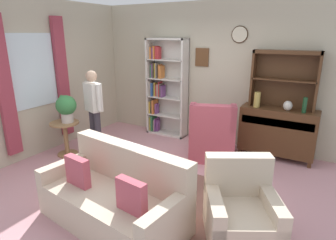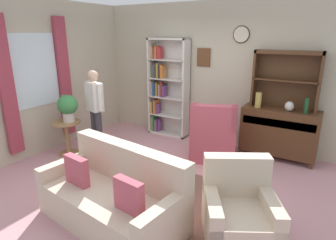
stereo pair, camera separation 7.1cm
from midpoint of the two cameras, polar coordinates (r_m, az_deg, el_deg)
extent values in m
cube|color=#C68C93|center=(4.53, -2.88, -12.16)|extent=(5.40, 4.60, 0.02)
cube|color=#BCB299|center=(5.91, 8.28, 9.13)|extent=(5.00, 0.06, 2.80)
cylinder|color=beige|center=(5.63, 13.83, 16.33)|extent=(0.28, 0.03, 0.28)
torus|color=#382314|center=(5.63, 13.83, 16.33)|extent=(0.31, 0.02, 0.31)
cube|color=brown|center=(5.90, 6.49, 12.41)|extent=(0.28, 0.03, 0.36)
cube|color=#BCB299|center=(5.79, -24.87, 7.58)|extent=(0.06, 4.20, 2.80)
cube|color=silver|center=(5.67, -25.82, 8.83)|extent=(0.02, 0.90, 1.30)
cube|color=#9E3847|center=(5.35, -30.29, 5.62)|extent=(0.08, 0.24, 2.30)
cube|color=#9E3847|center=(6.00, -20.77, 7.85)|extent=(0.08, 0.24, 2.30)
cube|color=brown|center=(4.21, -2.79, -14.39)|extent=(2.38, 1.61, 0.01)
cube|color=silver|center=(6.41, -3.92, 6.72)|extent=(0.04, 0.30, 2.10)
cube|color=silver|center=(5.98, 2.99, 5.99)|extent=(0.04, 0.30, 2.10)
cube|color=silver|center=(6.08, -0.61, 15.96)|extent=(0.90, 0.30, 0.04)
cube|color=silver|center=(6.46, -0.56, -2.64)|extent=(0.90, 0.30, 0.04)
cube|color=silver|center=(6.31, 0.08, 6.59)|extent=(0.90, 0.01, 2.10)
cube|color=silver|center=(6.33, -0.57, 0.98)|extent=(0.86, 0.30, 0.02)
cube|color=gold|center=(6.58, -3.56, -0.65)|extent=(0.04, 0.15, 0.30)
cube|color=#337247|center=(6.55, -3.20, -0.50)|extent=(0.03, 0.23, 0.35)
cube|color=gray|center=(6.54, -2.84, -0.99)|extent=(0.04, 0.16, 0.25)
cube|color=#723F7F|center=(6.51, -2.58, -0.84)|extent=(0.02, 0.21, 0.29)
cube|color=#723F7F|center=(6.50, -2.31, -1.04)|extent=(0.04, 0.11, 0.26)
cube|color=silver|center=(6.23, -0.58, 4.55)|extent=(0.86, 0.30, 0.02)
cube|color=gold|center=(6.47, -3.66, 2.63)|extent=(0.04, 0.17, 0.27)
cube|color=#3F3833|center=(6.44, -3.30, 2.92)|extent=(0.04, 0.16, 0.35)
cube|color=#CC7233|center=(6.42, -2.97, 2.71)|extent=(0.04, 0.23, 0.31)
cube|color=#723F7F|center=(6.40, -2.58, 2.31)|extent=(0.04, 0.12, 0.23)
cube|color=silver|center=(6.15, -0.59, 8.23)|extent=(0.86, 0.30, 0.02)
cube|color=gray|center=(6.38, -3.74, 6.41)|extent=(0.03, 0.16, 0.33)
cube|color=gray|center=(6.37, -3.49, 6.25)|extent=(0.02, 0.19, 0.30)
cube|color=#284C8C|center=(6.35, -3.20, 6.20)|extent=(0.04, 0.22, 0.29)
cube|color=gold|center=(6.32, -2.86, 6.20)|extent=(0.04, 0.10, 0.30)
cube|color=#B22D33|center=(6.30, -2.48, 5.97)|extent=(0.04, 0.11, 0.26)
cube|color=gray|center=(6.28, -2.15, 6.00)|extent=(0.03, 0.16, 0.27)
cube|color=#B22D33|center=(6.25, -1.89, 6.22)|extent=(0.03, 0.15, 0.33)
cube|color=#3F3833|center=(6.24, -1.59, 6.03)|extent=(0.03, 0.17, 0.29)
cube|color=#723F7F|center=(6.22, -1.31, 5.81)|extent=(0.02, 0.19, 0.25)
cube|color=silver|center=(6.10, -0.60, 11.98)|extent=(0.86, 0.30, 0.02)
cube|color=gray|center=(6.32, -3.83, 10.08)|extent=(0.03, 0.21, 0.34)
cube|color=#337247|center=(6.31, -3.57, 9.73)|extent=(0.03, 0.11, 0.27)
cube|color=#723F7F|center=(6.29, -3.31, 9.86)|extent=(0.03, 0.12, 0.30)
cube|color=#3F3833|center=(6.27, -3.03, 9.89)|extent=(0.03, 0.17, 0.31)
cube|color=gold|center=(6.24, -2.74, 9.89)|extent=(0.04, 0.12, 0.31)
cube|color=gray|center=(6.23, -2.47, 9.91)|extent=(0.02, 0.15, 0.32)
cube|color=#3F3833|center=(6.21, -2.22, 9.69)|extent=(0.02, 0.19, 0.28)
cube|color=#CC7233|center=(6.19, -1.92, 9.73)|extent=(0.03, 0.13, 0.29)
cube|color=#CC7233|center=(6.17, -1.58, 9.60)|extent=(0.04, 0.17, 0.27)
cube|color=gray|center=(6.28, -3.91, 13.69)|extent=(0.03, 0.12, 0.33)
cube|color=#CC7233|center=(6.27, -3.63, 13.32)|extent=(0.04, 0.14, 0.25)
cube|color=#723F7F|center=(6.24, -3.23, 13.23)|extent=(0.04, 0.12, 0.23)
cube|color=#CC7233|center=(6.22, -2.89, 13.39)|extent=(0.03, 0.17, 0.27)
cube|color=#B22D33|center=(6.19, -2.50, 13.37)|extent=(0.04, 0.12, 0.27)
cube|color=#B22D33|center=(6.17, -2.14, 13.28)|extent=(0.04, 0.12, 0.25)
cube|color=#4C2D19|center=(5.49, 20.73, -2.00)|extent=(1.30, 0.45, 0.82)
cube|color=#4C2D19|center=(5.60, 13.86, -6.03)|extent=(0.06, 0.06, 0.10)
cube|color=#4C2D19|center=(5.44, 26.16, -8.07)|extent=(0.06, 0.06, 0.10)
cube|color=#4C2D19|center=(5.91, 14.83, -4.84)|extent=(0.06, 0.06, 0.10)
cube|color=#4C2D19|center=(5.76, 26.45, -6.72)|extent=(0.06, 0.06, 0.10)
cube|color=#3D2414|center=(5.22, 20.55, -0.57)|extent=(1.20, 0.01, 0.14)
cube|color=#4C2D19|center=(5.45, 16.37, 8.18)|extent=(0.04, 0.26, 1.00)
cube|color=#4C2D19|center=(5.31, 27.57, 6.71)|extent=(0.04, 0.26, 1.00)
cube|color=#4C2D19|center=(5.31, 22.47, 12.49)|extent=(1.10, 0.26, 0.06)
cube|color=#4C2D19|center=(5.36, 21.90, 7.49)|extent=(1.06, 0.26, 0.02)
cube|color=#4C2D19|center=(5.48, 22.10, 7.66)|extent=(1.10, 0.01, 1.00)
cylinder|color=tan|center=(5.33, 17.08, 3.93)|extent=(0.11, 0.11, 0.27)
ellipsoid|color=beige|center=(5.27, 22.55, 2.66)|extent=(0.15, 0.15, 0.17)
cylinder|color=#194223|center=(5.22, 25.39, 2.72)|extent=(0.07, 0.07, 0.27)
cube|color=beige|center=(3.60, -11.67, -16.87)|extent=(1.89, 1.07, 0.42)
cube|color=beige|center=(3.57, -8.16, -8.69)|extent=(1.81, 0.43, 0.48)
cube|color=beige|center=(4.14, -19.53, -11.30)|extent=(0.25, 0.86, 0.60)
cube|color=beige|center=(3.08, -0.73, -21.10)|extent=(0.25, 0.86, 0.60)
cube|color=#B74C5B|center=(3.66, -18.21, -9.75)|extent=(0.37, 0.15, 0.36)
cube|color=#B74C5B|center=(3.04, -8.05, -14.88)|extent=(0.37, 0.15, 0.36)
cube|color=white|center=(3.47, -8.33, -5.09)|extent=(0.38, 0.22, 0.00)
cube|color=beige|center=(3.41, 13.82, -19.45)|extent=(1.04, 1.05, 0.40)
cube|color=beige|center=(3.42, 13.24, -10.53)|extent=(0.74, 0.52, 0.48)
cube|color=beige|center=(3.31, 8.48, -18.71)|extent=(0.50, 0.75, 0.55)
cube|color=beige|center=(3.44, 19.11, -18.00)|extent=(0.50, 0.75, 0.55)
cube|color=#B74C5B|center=(5.32, 8.33, -5.07)|extent=(1.01, 1.02, 0.42)
cube|color=#B74C5B|center=(4.86, 8.51, -0.66)|extent=(0.80, 0.46, 0.63)
cube|color=#B74C5B|center=(4.88, 12.56, 0.35)|extent=(0.19, 0.30, 0.44)
cube|color=#B74C5B|center=(4.89, 4.58, 0.73)|extent=(0.19, 0.30, 0.44)
cylinder|color=#997047|center=(5.53, -20.44, -0.59)|extent=(0.52, 0.52, 0.03)
cylinder|color=#997047|center=(5.63, -20.11, -3.68)|extent=(0.08, 0.08, 0.61)
cylinder|color=#997047|center=(5.74, -19.82, -6.38)|extent=(0.36, 0.36, 0.03)
cylinder|color=beige|center=(5.49, -19.88, 0.44)|extent=(0.21, 0.21, 0.17)
sphere|color=#387F42|center=(5.43, -20.13, 2.80)|extent=(0.36, 0.36, 0.36)
ellipsoid|color=#387F42|center=(5.53, -20.91, 3.41)|extent=(0.11, 0.06, 0.26)
ellipsoid|color=#387F42|center=(5.54, -20.74, 3.44)|extent=(0.11, 0.06, 0.26)
cylinder|color=#AD6B4C|center=(5.61, -15.35, -6.08)|extent=(0.13, 0.13, 0.10)
sphere|color=#2D6B33|center=(5.56, -15.47, -4.72)|extent=(0.22, 0.22, 0.22)
ellipsoid|color=#2D6B33|center=(5.62, -15.51, -4.19)|extent=(0.06, 0.04, 0.16)
ellipsoid|color=#2D6B33|center=(5.58, -16.22, -4.42)|extent=(0.06, 0.04, 0.16)
cylinder|color=#38333D|center=(5.64, -15.08, -2.04)|extent=(0.15, 0.15, 0.82)
cylinder|color=#38333D|center=(5.48, -14.21, -2.51)|extent=(0.15, 0.15, 0.82)
cube|color=silver|center=(5.38, -15.18, 4.47)|extent=(0.39, 0.30, 0.52)
sphere|color=tan|center=(5.31, -15.50, 8.47)|extent=(0.25, 0.25, 0.20)
cylinder|color=silver|center=(5.57, -16.25, 5.07)|extent=(0.10, 0.10, 0.48)
cylinder|color=silver|center=(5.18, -14.08, 4.39)|extent=(0.10, 0.10, 0.48)
cube|color=#4C2D19|center=(4.23, -3.31, -8.05)|extent=(0.80, 0.50, 0.03)
cube|color=#4C2D19|center=(4.36, -9.02, -10.50)|extent=(0.05, 0.05, 0.39)
cube|color=#4C2D19|center=(3.99, -0.46, -13.09)|extent=(0.05, 0.05, 0.39)
cube|color=#4C2D19|center=(4.68, -5.63, -8.40)|extent=(0.05, 0.05, 0.39)
cube|color=#4C2D19|center=(4.33, 2.53, -10.54)|extent=(0.05, 0.05, 0.39)
cube|color=#723F7F|center=(4.27, -2.40, -7.38)|extent=(0.21, 0.12, 0.03)
cube|color=#723F7F|center=(4.26, -2.26, -7.09)|extent=(0.18, 0.11, 0.02)
cube|color=#CC7233|center=(4.25, -2.42, -6.83)|extent=(0.14, 0.14, 0.03)
camera|label=1|loc=(0.04, -90.48, -0.15)|focal=30.37mm
camera|label=2|loc=(0.04, 89.52, 0.15)|focal=30.37mm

